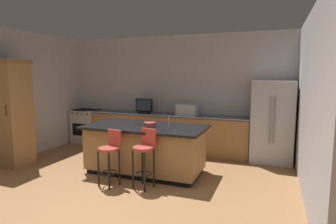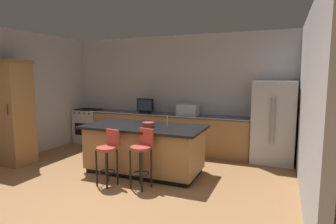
% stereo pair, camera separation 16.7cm
% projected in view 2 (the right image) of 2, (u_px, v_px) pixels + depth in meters
% --- Properties ---
extents(ground_plane, '(16.01, 16.01, 0.00)m').
position_uv_depth(ground_plane, '(68.00, 218.00, 3.69)').
color(ground_plane, '#996B42').
extents(wall_back, '(6.25, 0.12, 2.85)m').
position_uv_depth(wall_back, '(176.00, 93.00, 7.18)').
color(wall_back, '#BCBCC1').
rests_on(wall_back, ground_plane).
extents(wall_left, '(0.12, 4.40, 2.85)m').
position_uv_depth(wall_left, '(26.00, 95.00, 6.44)').
color(wall_left, '#BCBCC1').
rests_on(wall_left, ground_plane).
extents(wall_right, '(0.12, 4.40, 2.85)m').
position_uv_depth(wall_right, '(309.00, 104.00, 4.24)').
color(wall_right, '#BCBCC1').
rests_on(wall_right, ground_plane).
extents(counter_back, '(4.02, 0.62, 0.91)m').
position_uv_depth(counter_back, '(168.00, 132.00, 6.98)').
color(counter_back, '#9E7042').
rests_on(counter_back, ground_plane).
extents(kitchen_island, '(2.30, 1.15, 0.91)m').
position_uv_depth(kitchen_island, '(144.00, 149.00, 5.39)').
color(kitchen_island, black).
rests_on(kitchen_island, ground_plane).
extents(refrigerator, '(0.86, 0.73, 1.75)m').
position_uv_depth(refrigerator, '(273.00, 122.00, 5.96)').
color(refrigerator, '#B7BABF').
rests_on(refrigerator, ground_plane).
extents(range_oven, '(0.73, 0.63, 0.93)m').
position_uv_depth(range_oven, '(90.00, 126.00, 7.87)').
color(range_oven, '#B7BABF').
rests_on(range_oven, ground_plane).
extents(cabinet_tower, '(0.55, 0.61, 2.18)m').
position_uv_depth(cabinet_tower, '(15.00, 111.00, 5.80)').
color(cabinet_tower, '#9E7042').
rests_on(cabinet_tower, ground_plane).
extents(microwave, '(0.48, 0.36, 0.26)m').
position_uv_depth(microwave, '(188.00, 110.00, 6.71)').
color(microwave, '#B7BABF').
rests_on(microwave, counter_back).
extents(tv_monitor, '(0.45, 0.16, 0.37)m').
position_uv_depth(tv_monitor, '(145.00, 106.00, 7.08)').
color(tv_monitor, black).
rests_on(tv_monitor, counter_back).
extents(sink_faucet_back, '(0.02, 0.02, 0.24)m').
position_uv_depth(sink_faucet_back, '(166.00, 109.00, 7.03)').
color(sink_faucet_back, '#B2B2B7').
rests_on(sink_faucet_back, counter_back).
extents(sink_faucet_island, '(0.02, 0.02, 0.22)m').
position_uv_depth(sink_faucet_island, '(167.00, 122.00, 5.13)').
color(sink_faucet_island, '#B2B2B7').
rests_on(sink_faucet_island, kitchen_island).
extents(bar_stool_left, '(0.35, 0.37, 0.94)m').
position_uv_depth(bar_stool_left, '(108.00, 153.00, 4.75)').
color(bar_stool_left, '#B23D33').
rests_on(bar_stool_left, ground_plane).
extents(bar_stool_right, '(0.35, 0.37, 0.98)m').
position_uv_depth(bar_stool_right, '(142.00, 153.00, 4.63)').
color(bar_stool_right, '#B23D33').
rests_on(bar_stool_right, ground_plane).
extents(fruit_bowl, '(0.22, 0.22, 0.09)m').
position_uv_depth(fruit_bowl, '(148.00, 125.00, 5.19)').
color(fruit_bowl, '#993833').
rests_on(fruit_bowl, kitchen_island).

